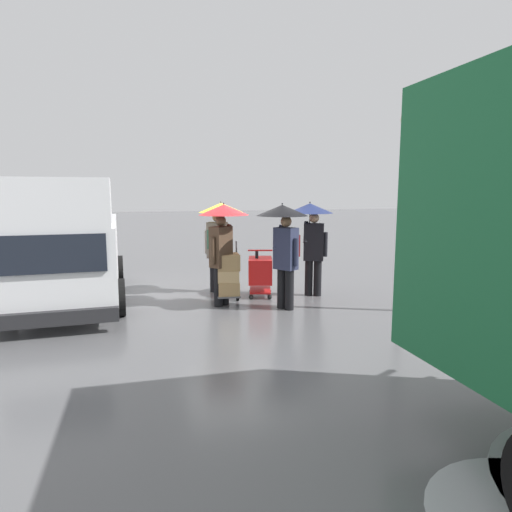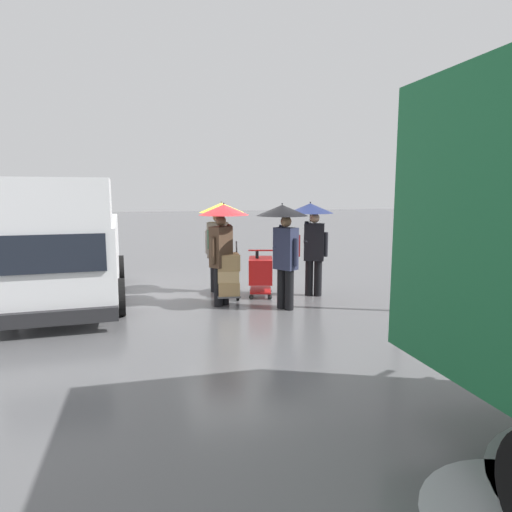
{
  "view_description": "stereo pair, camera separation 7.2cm",
  "coord_description": "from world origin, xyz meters",
  "px_view_note": "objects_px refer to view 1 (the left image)",
  "views": [
    {
      "loc": [
        2.38,
        9.69,
        2.37
      ],
      "look_at": [
        -0.13,
        0.98,
        1.05
      ],
      "focal_mm": 31.1,
      "sensor_mm": 36.0,
      "label": 1
    },
    {
      "loc": [
        2.31,
        9.71,
        2.37
      ],
      "look_at": [
        -0.13,
        0.98,
        1.05
      ],
      "focal_mm": 31.1,
      "sensor_mm": 36.0,
      "label": 2
    }
  ],
  "objects_px": {
    "pedestrian_black_side": "(223,230)",
    "pedestrian_white_side": "(219,226)",
    "shopping_cart_vendor": "(260,272)",
    "pedestrian_pink_side": "(312,227)",
    "pedestrian_far_side": "(284,232)",
    "street_lamp": "(404,191)",
    "cargo_van_parked_right": "(68,248)",
    "hand_dolly_boxes": "(228,275)"
  },
  "relations": [
    {
      "from": "cargo_van_parked_right",
      "to": "hand_dolly_boxes",
      "type": "bearing_deg",
      "value": 161.65
    },
    {
      "from": "cargo_van_parked_right",
      "to": "pedestrian_pink_side",
      "type": "relative_size",
      "value": 2.5
    },
    {
      "from": "cargo_van_parked_right",
      "to": "pedestrian_pink_side",
      "type": "height_order",
      "value": "cargo_van_parked_right"
    },
    {
      "from": "pedestrian_white_side",
      "to": "pedestrian_black_side",
      "type": "bearing_deg",
      "value": 81.97
    },
    {
      "from": "shopping_cart_vendor",
      "to": "pedestrian_far_side",
      "type": "bearing_deg",
      "value": 97.74
    },
    {
      "from": "pedestrian_black_side",
      "to": "pedestrian_far_side",
      "type": "height_order",
      "value": "same"
    },
    {
      "from": "pedestrian_black_side",
      "to": "cargo_van_parked_right",
      "type": "bearing_deg",
      "value": -19.03
    },
    {
      "from": "pedestrian_far_side",
      "to": "street_lamp",
      "type": "distance_m",
      "value": 2.45
    },
    {
      "from": "pedestrian_pink_side",
      "to": "pedestrian_white_side",
      "type": "height_order",
      "value": "same"
    },
    {
      "from": "cargo_van_parked_right",
      "to": "hand_dolly_boxes",
      "type": "relative_size",
      "value": 4.09
    },
    {
      "from": "pedestrian_black_side",
      "to": "street_lamp",
      "type": "height_order",
      "value": "street_lamp"
    },
    {
      "from": "cargo_van_parked_right",
      "to": "pedestrian_pink_side",
      "type": "bearing_deg",
      "value": 171.44
    },
    {
      "from": "pedestrian_far_side",
      "to": "shopping_cart_vendor",
      "type": "bearing_deg",
      "value": -82.26
    },
    {
      "from": "pedestrian_far_side",
      "to": "pedestrian_black_side",
      "type": "bearing_deg",
      "value": -28.59
    },
    {
      "from": "shopping_cart_vendor",
      "to": "hand_dolly_boxes",
      "type": "distance_m",
      "value": 1.02
    },
    {
      "from": "pedestrian_black_side",
      "to": "pedestrian_far_side",
      "type": "relative_size",
      "value": 1.0
    },
    {
      "from": "pedestrian_far_side",
      "to": "hand_dolly_boxes",
      "type": "bearing_deg",
      "value": -31.26
    },
    {
      "from": "pedestrian_white_side",
      "to": "pedestrian_far_side",
      "type": "distance_m",
      "value": 2.04
    },
    {
      "from": "hand_dolly_boxes",
      "to": "pedestrian_black_side",
      "type": "height_order",
      "value": "pedestrian_black_side"
    },
    {
      "from": "hand_dolly_boxes",
      "to": "pedestrian_white_side",
      "type": "relative_size",
      "value": 0.61
    },
    {
      "from": "cargo_van_parked_right",
      "to": "pedestrian_far_side",
      "type": "bearing_deg",
      "value": 158.28
    },
    {
      "from": "shopping_cart_vendor",
      "to": "pedestrian_pink_side",
      "type": "xyz_separation_m",
      "value": [
        -1.13,
        0.25,
        1.02
      ]
    },
    {
      "from": "street_lamp",
      "to": "pedestrian_far_side",
      "type": "bearing_deg",
      "value": -20.66
    },
    {
      "from": "shopping_cart_vendor",
      "to": "pedestrian_white_side",
      "type": "height_order",
      "value": "pedestrian_white_side"
    },
    {
      "from": "pedestrian_pink_side",
      "to": "street_lamp",
      "type": "height_order",
      "value": "street_lamp"
    },
    {
      "from": "pedestrian_black_side",
      "to": "pedestrian_white_side",
      "type": "bearing_deg",
      "value": -98.03
    },
    {
      "from": "cargo_van_parked_right",
      "to": "pedestrian_far_side",
      "type": "xyz_separation_m",
      "value": [
        -4.23,
        1.69,
        0.39
      ]
    },
    {
      "from": "pedestrian_white_side",
      "to": "street_lamp",
      "type": "bearing_deg",
      "value": 140.08
    },
    {
      "from": "shopping_cart_vendor",
      "to": "cargo_van_parked_right",
      "type": "bearing_deg",
      "value": -7.48
    },
    {
      "from": "pedestrian_white_side",
      "to": "street_lamp",
      "type": "distance_m",
      "value": 4.16
    },
    {
      "from": "hand_dolly_boxes",
      "to": "pedestrian_black_side",
      "type": "xyz_separation_m",
      "value": [
        0.11,
        0.01,
        0.96
      ]
    },
    {
      "from": "hand_dolly_boxes",
      "to": "shopping_cart_vendor",
      "type": "bearing_deg",
      "value": -148.64
    },
    {
      "from": "hand_dolly_boxes",
      "to": "street_lamp",
      "type": "relative_size",
      "value": 0.34
    },
    {
      "from": "pedestrian_white_side",
      "to": "street_lamp",
      "type": "relative_size",
      "value": 0.56
    },
    {
      "from": "pedestrian_black_side",
      "to": "pedestrian_pink_side",
      "type": "bearing_deg",
      "value": -172.27
    },
    {
      "from": "pedestrian_white_side",
      "to": "street_lamp",
      "type": "xyz_separation_m",
      "value": [
        -3.13,
        2.62,
        0.8
      ]
    },
    {
      "from": "cargo_van_parked_right",
      "to": "pedestrian_pink_side",
      "type": "xyz_separation_m",
      "value": [
        -5.21,
        0.78,
        0.41
      ]
    },
    {
      "from": "pedestrian_far_side",
      "to": "street_lamp",
      "type": "height_order",
      "value": "street_lamp"
    },
    {
      "from": "cargo_van_parked_right",
      "to": "pedestrian_white_side",
      "type": "bearing_deg",
      "value": -178.0
    },
    {
      "from": "pedestrian_black_side",
      "to": "shopping_cart_vendor",
      "type": "bearing_deg",
      "value": -151.19
    },
    {
      "from": "pedestrian_far_side",
      "to": "street_lamp",
      "type": "relative_size",
      "value": 0.56
    },
    {
      "from": "pedestrian_pink_side",
      "to": "pedestrian_far_side",
      "type": "distance_m",
      "value": 1.33
    }
  ]
}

